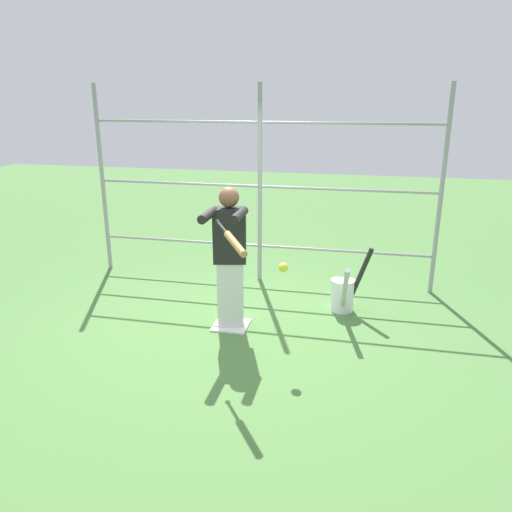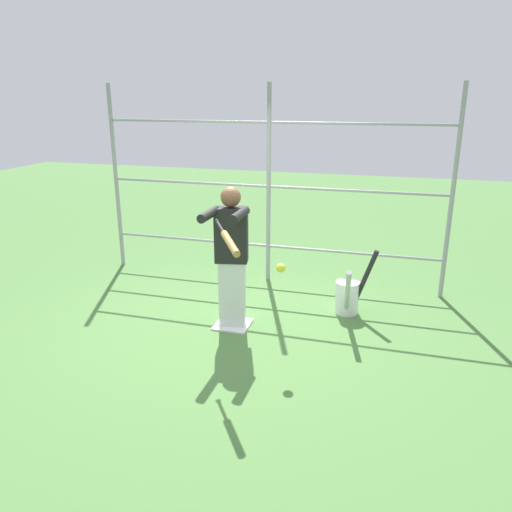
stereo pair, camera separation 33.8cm
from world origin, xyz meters
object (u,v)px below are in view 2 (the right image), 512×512
(batter, at_px, (231,254))
(baseball_bat_swinging, at_px, (228,240))
(softball_in_flight, at_px, (281,268))
(bat_bucket, at_px, (348,296))

(batter, height_order, baseball_bat_swinging, batter)
(softball_in_flight, relative_size, bat_bucket, 0.11)
(softball_in_flight, distance_m, bat_bucket, 1.49)
(baseball_bat_swinging, distance_m, softball_in_flight, 0.67)
(baseball_bat_swinging, bearing_deg, bat_bucket, -122.12)
(batter, height_order, softball_in_flight, batter)
(batter, relative_size, softball_in_flight, 17.08)
(softball_in_flight, bearing_deg, batter, -34.20)
(softball_in_flight, xyz_separation_m, bat_bucket, (-0.57, -1.19, -0.70))
(baseball_bat_swinging, relative_size, softball_in_flight, 7.66)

